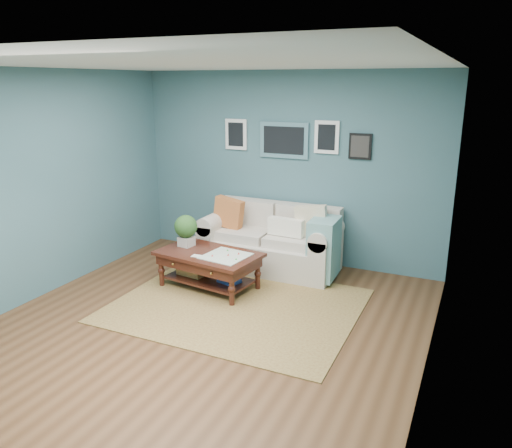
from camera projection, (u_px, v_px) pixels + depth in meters
The scene contains 4 objects.
room_shell at pixel (199, 205), 4.96m from camera, with size 5.00×5.02×2.70m.
area_rug at pixel (236, 305), 5.87m from camera, with size 2.77×2.22×0.01m, color brown.
loveseat at pixel (276, 241), 6.93m from camera, with size 1.93×0.88×0.99m.
coffee_table at pixel (205, 257), 6.32m from camera, with size 1.36×0.91×0.89m.
Camera 1 is at (2.52, -4.09, 2.55)m, focal length 35.00 mm.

